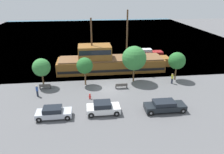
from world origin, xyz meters
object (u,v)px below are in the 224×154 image
object	(u,v)px
parked_car_curb_mid	(103,108)
fire_hydrant	(90,96)
parked_car_curb_front	(165,106)
bench_promenade_west	(121,86)
pirate_ship	(109,62)
parked_car_curb_rear	(54,113)
moored_boat_dockside	(147,53)
pedestrian_walking_near	(37,91)
bench_promenade_east	(45,86)
pedestrian_walking_far	(172,78)

from	to	relation	value
parked_car_curb_mid	fire_hydrant	distance (m)	4.29
parked_car_curb_front	bench_promenade_west	bearing A→B (deg)	120.19
pirate_ship	parked_car_curb_rear	distance (m)	17.32
pirate_ship	moored_boat_dockside	xyz separation A→B (m)	(9.86, 9.18, -1.15)
pirate_ship	pedestrian_walking_near	bearing A→B (deg)	-139.83
parked_car_curb_mid	pedestrian_walking_near	bearing A→B (deg)	147.13
parked_car_curb_front	bench_promenade_east	world-z (taller)	parked_car_curb_front
pedestrian_walking_near	parked_car_curb_mid	bearing A→B (deg)	-32.87
parked_car_curb_front	fire_hydrant	bearing A→B (deg)	154.09
parked_car_curb_mid	parked_car_curb_rear	bearing A→B (deg)	-177.19
bench_promenade_east	pedestrian_walking_far	bearing A→B (deg)	-0.74
parked_car_curb_front	parked_car_curb_mid	xyz separation A→B (m)	(-7.56, 0.38, 0.04)
parked_car_curb_mid	parked_car_curb_rear	size ratio (longest dim) A/B	0.97
pedestrian_walking_near	moored_boat_dockside	bearing A→B (deg)	41.52
bench_promenade_west	parked_car_curb_mid	bearing A→B (deg)	-116.14
pirate_ship	bench_promenade_east	distance (m)	12.57
pirate_ship	bench_promenade_east	world-z (taller)	pirate_ship
bench_promenade_east	bench_promenade_west	bearing A→B (deg)	-5.84
pedestrian_walking_far	parked_car_curb_mid	bearing A→B (deg)	-146.44
moored_boat_dockside	bench_promenade_east	bearing A→B (deg)	-141.37
pirate_ship	fire_hydrant	xyz separation A→B (m)	(-3.76, -10.99, -1.29)
parked_car_curb_front	fire_hydrant	world-z (taller)	parked_car_curb_front
parked_car_curb_mid	bench_promenade_west	xyz separation A→B (m)	(3.36, 6.84, -0.31)
moored_boat_dockside	bench_promenade_east	distance (m)	25.90
parked_car_curb_mid	bench_promenade_west	distance (m)	7.63
fire_hydrant	pedestrian_walking_near	size ratio (longest dim) A/B	0.46
bench_promenade_east	pedestrian_walking_near	bearing A→B (deg)	-106.07
bench_promenade_west	pedestrian_walking_near	xyz separation A→B (m)	(-12.14, -1.17, 0.41)
parked_car_curb_rear	pedestrian_walking_near	size ratio (longest dim) A/B	2.44
bench_promenade_east	pedestrian_walking_far	size ratio (longest dim) A/B	0.97
fire_hydrant	pedestrian_walking_near	world-z (taller)	pedestrian_walking_near
bench_promenade_west	pedestrian_walking_far	size ratio (longest dim) A/B	1.05
pirate_ship	pedestrian_walking_near	size ratio (longest dim) A/B	12.28
parked_car_curb_front	parked_car_curb_mid	distance (m)	7.57
bench_promenade_west	pirate_ship	bearing A→B (deg)	97.60
fire_hydrant	bench_promenade_west	world-z (taller)	bench_promenade_west
bench_promenade_east	pedestrian_walking_near	xyz separation A→B (m)	(-0.67, -2.34, 0.41)
moored_boat_dockside	bench_promenade_west	distance (m)	19.44
bench_promenade_west	bench_promenade_east	bearing A→B (deg)	174.16
fire_hydrant	pedestrian_walking_near	bearing A→B (deg)	167.19
pedestrian_walking_far	pirate_ship	bearing A→B (deg)	142.45
parked_car_curb_rear	pedestrian_walking_near	distance (m)	6.66
parked_car_curb_mid	parked_car_curb_rear	xyz separation A→B (m)	(-5.80, -0.28, -0.07)
moored_boat_dockside	fire_hydrant	bearing A→B (deg)	-124.02
pirate_ship	parked_car_curb_rear	xyz separation A→B (m)	(-8.07, -15.29, -1.02)
parked_car_curb_rear	pedestrian_walking_near	world-z (taller)	pedestrian_walking_near
parked_car_curb_front	pedestrian_walking_near	bearing A→B (deg)	159.67
moored_boat_dockside	fire_hydrant	xyz separation A→B (m)	(-13.62, -20.17, -0.14)
parked_car_curb_mid	pedestrian_walking_far	size ratio (longest dim) A/B	2.32
pedestrian_walking_near	fire_hydrant	bearing A→B (deg)	-12.81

